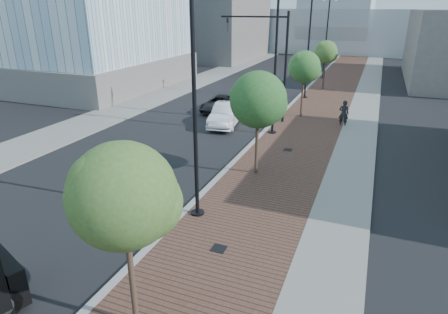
% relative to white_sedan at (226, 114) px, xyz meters
% --- Properties ---
extents(sidewalk, '(7.00, 140.00, 0.12)m').
position_rel_white_sedan_xyz_m(sidewalk, '(6.69, 17.07, -0.76)').
color(sidewalk, '#4C2D23').
rests_on(sidewalk, ground).
extents(concrete_strip, '(2.40, 140.00, 0.13)m').
position_rel_white_sedan_xyz_m(concrete_strip, '(9.39, 17.07, -0.75)').
color(concrete_strip, slate).
rests_on(concrete_strip, ground).
extents(curb, '(0.30, 140.00, 0.14)m').
position_rel_white_sedan_xyz_m(curb, '(3.19, 17.07, -0.75)').
color(curb, gray).
rests_on(curb, ground).
extents(west_sidewalk, '(4.00, 140.00, 0.12)m').
position_rel_white_sedan_xyz_m(west_sidewalk, '(-9.81, 17.07, -0.76)').
color(west_sidewalk, slate).
rests_on(west_sidewalk, ground).
extents(white_sedan, '(2.43, 5.17, 1.64)m').
position_rel_white_sedan_xyz_m(white_sedan, '(0.00, 0.00, 0.00)').
color(white_sedan, white).
rests_on(white_sedan, ground).
extents(dark_car_mid, '(2.30, 4.68, 1.28)m').
position_rel_white_sedan_xyz_m(dark_car_mid, '(-2.02, 3.64, -0.18)').
color(dark_car_mid, black).
rests_on(dark_car_mid, ground).
extents(dark_car_far, '(2.50, 5.14, 1.44)m').
position_rel_white_sedan_xyz_m(dark_car_far, '(-0.34, 11.22, -0.10)').
color(dark_car_far, black).
rests_on(dark_car_far, ground).
extents(pedestrian, '(0.73, 0.50, 1.97)m').
position_rel_white_sedan_xyz_m(pedestrian, '(8.14, 2.80, 0.16)').
color(pedestrian, black).
rests_on(pedestrian, ground).
extents(streetlight_1, '(1.44, 0.56, 9.21)m').
position_rel_white_sedan_xyz_m(streetlight_1, '(3.68, -12.93, 3.52)').
color(streetlight_1, black).
rests_on(streetlight_1, ground).
extents(streetlight_2, '(1.72, 0.56, 9.28)m').
position_rel_white_sedan_xyz_m(streetlight_2, '(3.79, -0.93, 4.00)').
color(streetlight_2, black).
rests_on(streetlight_2, ground).
extents(streetlight_3, '(1.44, 0.56, 9.21)m').
position_rel_white_sedan_xyz_m(streetlight_3, '(3.68, 11.07, 3.52)').
color(streetlight_3, black).
rests_on(streetlight_3, ground).
extents(streetlight_4, '(1.72, 0.56, 9.28)m').
position_rel_white_sedan_xyz_m(streetlight_4, '(3.79, 23.07, 4.00)').
color(streetlight_4, black).
rests_on(streetlight_4, ground).
extents(traffic_mast, '(5.09, 0.20, 8.00)m').
position_rel_white_sedan_xyz_m(traffic_mast, '(2.89, 2.07, 4.16)').
color(traffic_mast, black).
rests_on(traffic_mast, ground).
extents(tree_0, '(2.66, 2.66, 5.34)m').
position_rel_white_sedan_xyz_m(tree_0, '(4.84, -18.90, 3.18)').
color(tree_0, '#382619').
rests_on(tree_0, ground).
extents(tree_1, '(2.81, 2.81, 5.41)m').
position_rel_white_sedan_xyz_m(tree_1, '(4.84, -7.90, 3.17)').
color(tree_1, '#382619').
rests_on(tree_1, ground).
extents(tree_2, '(2.47, 2.44, 5.21)m').
position_rel_white_sedan_xyz_m(tree_2, '(4.84, 4.10, 3.16)').
color(tree_2, '#382619').
rests_on(tree_2, ground).
extents(tree_3, '(2.37, 2.32, 5.09)m').
position_rel_white_sedan_xyz_m(tree_3, '(4.84, 16.10, 3.09)').
color(tree_3, '#382619').
rests_on(tree_3, ground).
extents(tower_podium, '(19.00, 19.00, 3.00)m').
position_rel_white_sedan_xyz_m(tower_podium, '(-20.81, 9.07, 0.68)').
color(tower_podium, slate).
rests_on(tower_podium, ground).
extents(convention_center, '(50.00, 30.00, 50.00)m').
position_rel_white_sedan_xyz_m(convention_center, '(1.19, 62.07, 5.19)').
color(convention_center, '#ADB3B7').
rests_on(convention_center, ground).
extents(commercial_block_nw, '(14.00, 20.00, 10.00)m').
position_rel_white_sedan_xyz_m(commercial_block_nw, '(-16.81, 37.07, 4.18)').
color(commercial_block_nw, '#635D59').
rests_on(commercial_block_nw, ground).
extents(utility_cover_1, '(0.50, 0.50, 0.02)m').
position_rel_white_sedan_xyz_m(utility_cover_1, '(5.59, -14.93, -0.69)').
color(utility_cover_1, black).
rests_on(utility_cover_1, sidewalk).
extents(utility_cover_2, '(0.50, 0.50, 0.02)m').
position_rel_white_sedan_xyz_m(utility_cover_2, '(5.59, -3.93, -0.69)').
color(utility_cover_2, black).
rests_on(utility_cover_2, sidewalk).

